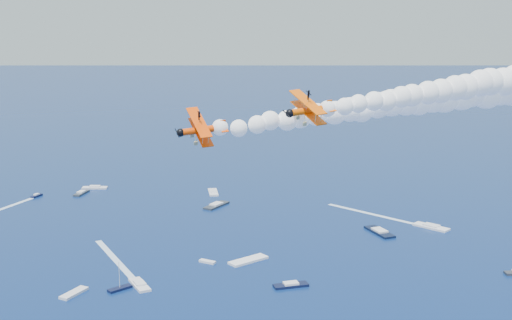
# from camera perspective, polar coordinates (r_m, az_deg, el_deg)

# --- Properties ---
(biplane_lead) EXTENTS (11.66, 12.44, 8.07)m
(biplane_lead) POSITION_cam_1_polar(r_m,az_deg,el_deg) (100.58, 4.52, 4.15)
(biplane_lead) COLOR #FF5D05
(biplane_trail) EXTENTS (11.23, 12.24, 8.49)m
(biplane_trail) POSITION_cam_1_polar(r_m,az_deg,el_deg) (101.14, -4.49, 2.52)
(biplane_trail) COLOR #FF4605
(smoke_trail_lead) EXTENTS (68.98, 64.85, 11.67)m
(smoke_trail_lead) POSITION_cam_1_polar(r_m,az_deg,el_deg) (119.72, 18.52, 6.05)
(smoke_trail_lead) COLOR white
(smoke_trail_trail) EXTENTS (68.78, 59.69, 11.67)m
(smoke_trail_trail) POSITION_cam_1_polar(r_m,az_deg,el_deg) (113.62, 11.79, 4.64)
(smoke_trail_trail) COLOR white
(spectator_boats) EXTENTS (229.07, 168.81, 0.70)m
(spectator_boats) POSITION_cam_1_polar(r_m,az_deg,el_deg) (215.15, 0.81, -7.63)
(spectator_boats) COLOR white
(spectator_boats) RESTS_ON ground
(boat_wakes) EXTENTS (161.06, 88.75, 0.04)m
(boat_wakes) POSITION_cam_1_polar(r_m,az_deg,el_deg) (243.83, -7.77, -5.43)
(boat_wakes) COLOR white
(boat_wakes) RESTS_ON ground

